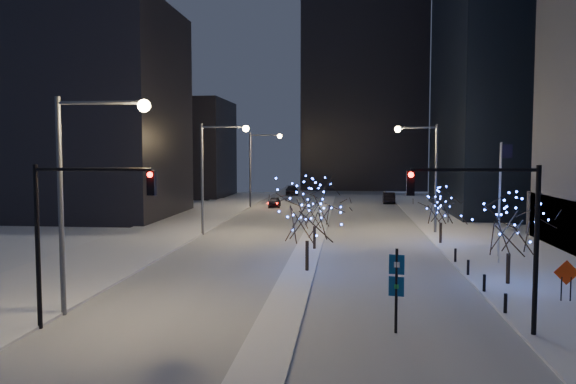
# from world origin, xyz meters

# --- Properties ---
(ground) EXTENTS (160.00, 160.00, 0.00)m
(ground) POSITION_xyz_m (0.00, 0.00, 0.00)
(ground) COLOR white
(ground) RESTS_ON ground
(road) EXTENTS (20.00, 130.00, 0.02)m
(road) POSITION_xyz_m (0.00, 35.00, 0.01)
(road) COLOR #ADB1BC
(road) RESTS_ON ground
(median) EXTENTS (2.00, 80.00, 0.15)m
(median) POSITION_xyz_m (0.00, 30.00, 0.07)
(median) COLOR silver
(median) RESTS_ON ground
(east_sidewalk) EXTENTS (10.00, 90.00, 0.15)m
(east_sidewalk) POSITION_xyz_m (15.00, 20.00, 0.07)
(east_sidewalk) COLOR silver
(east_sidewalk) RESTS_ON ground
(west_sidewalk) EXTENTS (8.00, 90.00, 0.15)m
(west_sidewalk) POSITION_xyz_m (-14.00, 20.00, 0.07)
(west_sidewalk) COLOR silver
(west_sidewalk) RESTS_ON ground
(filler_west_near) EXTENTS (22.00, 18.00, 24.00)m
(filler_west_near) POSITION_xyz_m (-28.00, 40.00, 12.00)
(filler_west_near) COLOR black
(filler_west_near) RESTS_ON ground
(filler_west_far) EXTENTS (18.00, 16.00, 16.00)m
(filler_west_far) POSITION_xyz_m (-26.00, 70.00, 8.00)
(filler_west_far) COLOR black
(filler_west_far) RESTS_ON ground
(horizon_block) EXTENTS (24.00, 14.00, 42.00)m
(horizon_block) POSITION_xyz_m (6.00, 92.00, 21.00)
(horizon_block) COLOR black
(horizon_block) RESTS_ON ground
(street_lamp_w_near) EXTENTS (4.40, 0.56, 10.00)m
(street_lamp_w_near) POSITION_xyz_m (-8.94, 2.00, 6.50)
(street_lamp_w_near) COLOR #595E66
(street_lamp_w_near) RESTS_ON ground
(street_lamp_w_mid) EXTENTS (4.40, 0.56, 10.00)m
(street_lamp_w_mid) POSITION_xyz_m (-8.94, 27.00, 6.50)
(street_lamp_w_mid) COLOR #595E66
(street_lamp_w_mid) RESTS_ON ground
(street_lamp_w_far) EXTENTS (4.40, 0.56, 10.00)m
(street_lamp_w_far) POSITION_xyz_m (-8.94, 52.00, 6.50)
(street_lamp_w_far) COLOR #595E66
(street_lamp_w_far) RESTS_ON ground
(street_lamp_east) EXTENTS (3.90, 0.56, 10.00)m
(street_lamp_east) POSITION_xyz_m (10.08, 30.00, 6.45)
(street_lamp_east) COLOR #595E66
(street_lamp_east) RESTS_ON ground
(traffic_signal_west) EXTENTS (5.26, 0.43, 7.00)m
(traffic_signal_west) POSITION_xyz_m (-8.44, -0.00, 4.76)
(traffic_signal_west) COLOR black
(traffic_signal_west) RESTS_ON ground
(traffic_signal_east) EXTENTS (5.26, 0.43, 7.00)m
(traffic_signal_east) POSITION_xyz_m (8.94, 1.00, 4.76)
(traffic_signal_east) COLOR black
(traffic_signal_east) RESTS_ON ground
(flagpoles) EXTENTS (1.35, 2.60, 8.00)m
(flagpoles) POSITION_xyz_m (13.37, 17.25, 4.80)
(flagpoles) COLOR silver
(flagpoles) RESTS_ON east_sidewalk
(bollards) EXTENTS (0.16, 12.16, 0.90)m
(bollards) POSITION_xyz_m (10.20, 10.00, 0.60)
(bollards) COLOR black
(bollards) RESTS_ON east_sidewalk
(car_near) EXTENTS (1.83, 4.04, 1.35)m
(car_near) POSITION_xyz_m (-6.83, 52.84, 0.67)
(car_near) COLOR black
(car_near) RESTS_ON ground
(car_mid) EXTENTS (1.83, 4.88, 1.59)m
(car_mid) POSITION_xyz_m (9.00, 60.45, 0.80)
(car_mid) COLOR black
(car_mid) RESTS_ON ground
(car_far) EXTENTS (2.68, 5.48, 1.54)m
(car_far) POSITION_xyz_m (-6.56, 74.06, 0.77)
(car_far) COLOR black
(car_far) RESTS_ON ground
(holiday_tree_median_near) EXTENTS (5.30, 5.30, 5.70)m
(holiday_tree_median_near) POSITION_xyz_m (0.50, 12.23, 3.75)
(holiday_tree_median_near) COLOR black
(holiday_tree_median_near) RESTS_ON median
(holiday_tree_median_far) EXTENTS (5.52, 5.52, 5.38)m
(holiday_tree_median_far) POSITION_xyz_m (0.50, 20.10, 3.53)
(holiday_tree_median_far) COLOR black
(holiday_tree_median_far) RESTS_ON median
(holiday_tree_plaza_near) EXTENTS (4.73, 4.73, 5.02)m
(holiday_tree_plaza_near) POSITION_xyz_m (11.95, 9.97, 3.35)
(holiday_tree_plaza_near) COLOR black
(holiday_tree_plaza_near) RESTS_ON east_sidewalk
(holiday_tree_plaza_far) EXTENTS (3.55, 3.55, 4.41)m
(holiday_tree_plaza_far) POSITION_xyz_m (10.50, 23.89, 3.04)
(holiday_tree_plaza_far) COLOR black
(holiday_tree_plaza_far) RESTS_ON east_sidewalk
(wayfinding_sign) EXTENTS (0.63, 0.21, 3.56)m
(wayfinding_sign) POSITION_xyz_m (5.00, 1.00, 2.18)
(wayfinding_sign) COLOR black
(wayfinding_sign) RESTS_ON ground
(construction_sign) EXTENTS (1.24, 0.07, 2.04)m
(construction_sign) POSITION_xyz_m (13.75, 6.46, 1.38)
(construction_sign) COLOR black
(construction_sign) RESTS_ON east_sidewalk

